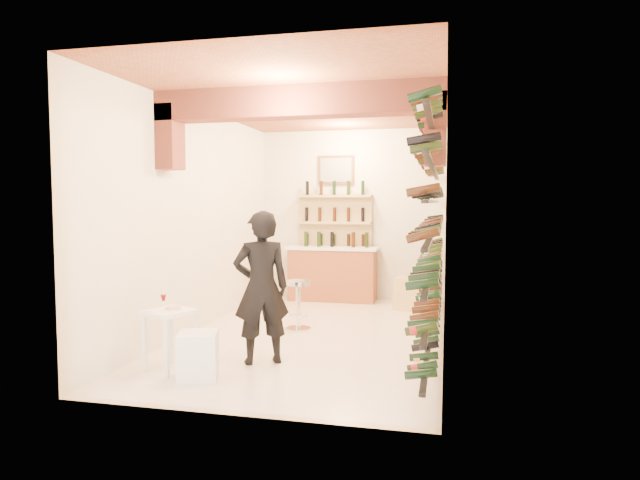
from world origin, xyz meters
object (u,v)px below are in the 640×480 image
at_px(back_counter, 333,272).
at_px(white_stool, 198,356).
at_px(person, 261,287).
at_px(crate_lower, 410,302).
at_px(tasting_table, 169,321).
at_px(wine_rack, 428,225).
at_px(chrome_barstool, 298,301).

xyz_separation_m(back_counter, white_stool, (-0.43, -4.82, -0.29)).
height_order(back_counter, person, person).
relative_size(person, crate_lower, 3.72).
height_order(tasting_table, white_stool, tasting_table).
relative_size(back_counter, white_stool, 3.43).
bearing_deg(wine_rack, person, -141.06).
bearing_deg(crate_lower, wine_rack, -79.92).
distance_m(back_counter, chrome_barstool, 2.44).
bearing_deg(chrome_barstool, white_stool, -100.28).
bearing_deg(chrome_barstool, tasting_table, -111.91).
bearing_deg(crate_lower, chrome_barstool, -129.17).
bearing_deg(chrome_barstool, person, -89.24).
distance_m(back_counter, tasting_table, 4.69).
height_order(person, chrome_barstool, person).
height_order(wine_rack, person, wine_rack).
relative_size(back_counter, person, 0.97).
distance_m(back_counter, white_stool, 4.84).
relative_size(wine_rack, white_stool, 11.51).
xyz_separation_m(person, chrome_barstool, (-0.02, 1.68, -0.46)).
bearing_deg(person, white_stool, 28.65).
height_order(white_stool, person, person).
bearing_deg(wine_rack, crate_lower, 100.08).
height_order(person, crate_lower, person).
bearing_deg(tasting_table, wine_rack, 59.10).
bearing_deg(wine_rack, white_stool, -136.26).
relative_size(person, chrome_barstool, 2.44).
xyz_separation_m(tasting_table, white_stool, (0.44, -0.21, -0.30)).
bearing_deg(chrome_barstool, wine_rack, -6.66).
xyz_separation_m(wine_rack, person, (-1.81, -1.46, -0.67)).
distance_m(person, crate_lower, 3.85).
xyz_separation_m(tasting_table, person, (0.89, 0.49, 0.32)).
relative_size(white_stool, chrome_barstool, 0.69).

